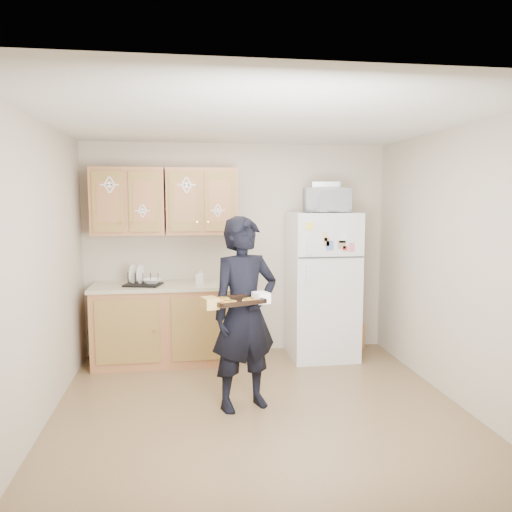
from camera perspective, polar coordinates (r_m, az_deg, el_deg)
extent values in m
plane|color=brown|center=(4.59, 0.49, -17.32)|extent=(3.60, 3.60, 0.00)
plane|color=silver|center=(4.24, 0.53, 15.29)|extent=(3.60, 3.60, 0.00)
cube|color=#BBAD97|center=(6.01, -2.12, 0.78)|extent=(3.60, 0.04, 2.50)
cube|color=#BBAD97|center=(2.50, 6.89, -7.54)|extent=(3.60, 0.04, 2.50)
cube|color=#BBAD97|center=(4.34, -23.68, -2.02)|extent=(0.04, 3.60, 2.50)
cube|color=#BBAD97|center=(4.85, 22.04, -1.11)|extent=(0.04, 3.60, 2.50)
cube|color=silver|center=(5.88, 7.55, -3.33)|extent=(0.75, 0.70, 1.70)
cube|color=#9B6435|center=(5.81, -10.18, -7.76)|extent=(1.60, 0.60, 0.86)
cube|color=beige|center=(5.71, -10.28, -3.38)|extent=(1.64, 0.64, 0.04)
cube|color=#9B6435|center=(5.79, -14.41, 6.06)|extent=(0.80, 0.33, 0.75)
cube|color=#9B6435|center=(5.76, -6.22, 6.22)|extent=(0.80, 0.33, 0.75)
cube|color=#F2BE55|center=(6.41, 11.34, -8.90)|extent=(0.20, 0.07, 0.32)
imported|color=black|center=(4.40, -1.31, -6.60)|extent=(0.72, 0.60, 1.71)
cube|color=black|center=(4.08, -2.28, -5.21)|extent=(0.48, 0.42, 0.04)
cylinder|color=orange|center=(3.98, -3.07, -5.29)|extent=(0.14, 0.14, 0.02)
cylinder|color=orange|center=(4.06, -0.65, -5.03)|extent=(0.14, 0.14, 0.02)
cylinder|color=orange|center=(4.10, -3.89, -4.94)|extent=(0.14, 0.14, 0.02)
imported|color=silver|center=(5.76, 8.09, 6.34)|extent=(0.53, 0.38, 0.28)
cube|color=silver|center=(5.78, 7.92, 8.05)|extent=(0.35, 0.27, 0.07)
cube|color=black|center=(5.66, -12.79, -2.54)|extent=(0.44, 0.37, 0.15)
imported|color=silver|center=(5.66, -11.74, -2.83)|extent=(0.25, 0.25, 0.05)
imported|color=silver|center=(5.59, -6.44, -2.33)|extent=(0.10, 0.10, 0.19)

